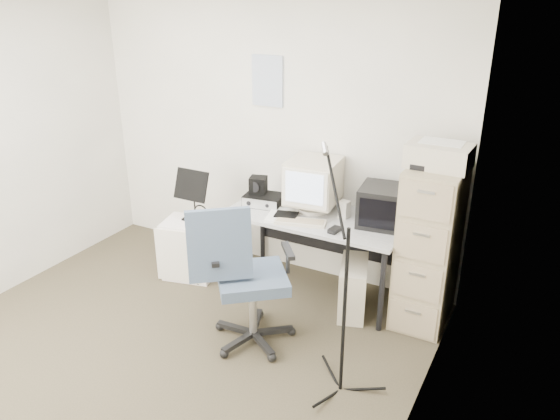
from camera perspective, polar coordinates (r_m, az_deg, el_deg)
The scene contains 21 objects.
floor at distance 4.22m, azimuth -13.22°, elevation -15.17°, with size 3.60×3.60×0.01m, color #363222.
wall_back at distance 4.99m, azimuth -1.00°, elevation 7.67°, with size 3.60×0.02×2.50m, color white.
wall_right at distance 2.79m, azimuth 13.66°, elevation -5.62°, with size 0.02×3.60×2.50m, color white.
wall_calendar at distance 4.89m, azimuth -1.32°, elevation 13.33°, with size 0.30×0.02×0.44m, color white.
filing_cabinet at distance 4.40m, azimuth 15.30°, elevation -3.69°, with size 0.40×0.60×1.30m, color gray.
printer at distance 4.12m, azimuth 16.30°, elevation 5.46°, with size 0.45×0.31×0.17m, color silver.
desk at distance 4.76m, azimuth 3.70°, elevation -4.63°, with size 1.50×0.70×0.73m, color silver.
crt_monitor at distance 4.63m, azimuth 3.52°, elevation 2.57°, with size 0.41×0.43×0.45m, color silver.
crt_tv at distance 4.45m, azimuth 10.63°, elevation 0.46°, with size 0.35×0.37×0.32m, color black.
desk_speaker at distance 4.56m, azimuth 6.74°, elevation 0.06°, with size 0.08×0.08×0.15m, color silver.
keyboard at distance 4.44m, azimuth 2.15°, elevation -1.26°, with size 0.41×0.15×0.02m, color silver.
mouse at distance 4.31m, azimuth 5.72°, elevation -2.09°, with size 0.07×0.11×0.03m, color black.
radio_receiver at distance 4.80m, azimuth -1.68°, elevation 1.08°, with size 0.33×0.24×0.09m, color black.
radio_speaker at distance 4.82m, azimuth -2.29°, elevation 2.66°, with size 0.14×0.13×0.14m, color black.
papers at distance 4.57m, azimuth 0.21°, elevation -0.56°, with size 0.23×0.31×0.02m, color white.
pc_tower at distance 4.58m, azimuth 7.65°, elevation -8.04°, with size 0.21×0.47×0.44m, color silver.
office_chair at distance 4.02m, azimuth -2.94°, elevation -6.92°, with size 0.64×0.64×1.12m, color slate.
side_cart at distance 5.12m, azimuth -9.39°, elevation -3.98°, with size 0.44×0.35×0.55m, color white.
music_stand at distance 4.94m, azimuth -8.99°, elevation 1.60°, with size 0.33×0.18×0.49m, color black.
headphones at distance 4.96m, azimuth -8.23°, elevation -0.63°, with size 0.17×0.17×0.03m, color black.
mic_stand at distance 3.46m, azimuth 6.87°, elevation -8.13°, with size 0.02×0.02×1.57m, color black.
Camera 1 is at (2.34, -2.42, 2.55)m, focal length 35.00 mm.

